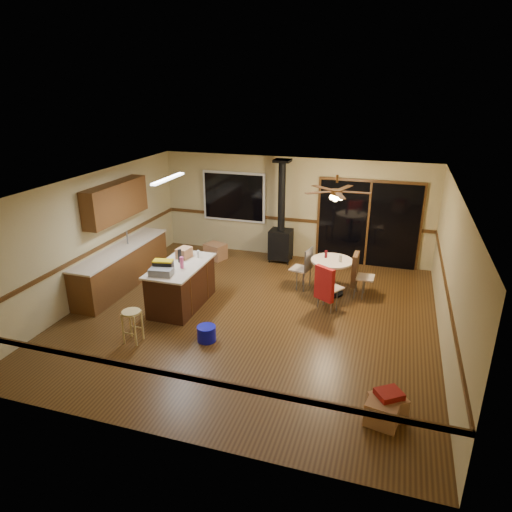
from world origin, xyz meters
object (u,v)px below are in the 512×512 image
at_px(box_corner_b, 382,413).
at_px(chair_right, 356,270).
at_px(toolbox_grey, 161,272).
at_px(toolbox_black, 163,266).
at_px(chair_left, 305,264).
at_px(blue_bucket, 207,334).
at_px(box_under_window, 215,251).
at_px(wood_stove, 281,234).
at_px(kitchen_island, 181,285).
at_px(bar_stool, 133,326).
at_px(chair_near, 325,284).
at_px(box_corner_a, 388,407).
at_px(dining_table, 331,271).

bearing_deg(box_corner_b, chair_right, 101.14).
distance_m(toolbox_grey, toolbox_black, 0.20).
relative_size(toolbox_grey, toolbox_black, 1.18).
height_order(toolbox_grey, chair_left, toolbox_grey).
distance_m(toolbox_grey, blue_bucket, 1.50).
bearing_deg(box_under_window, wood_stove, 12.42).
xyz_separation_m(kitchen_island, box_under_window, (-0.36, 2.69, -0.25)).
relative_size(wood_stove, box_corner_b, 6.00).
relative_size(bar_stool, box_under_window, 1.18).
bearing_deg(blue_bucket, kitchen_island, 132.21).
height_order(blue_bucket, chair_near, chair_near).
distance_m(bar_stool, chair_near, 3.74).
height_order(toolbox_black, box_corner_a, toolbox_black).
xyz_separation_m(toolbox_black, bar_stool, (-0.05, -1.14, -0.70)).
distance_m(chair_left, box_under_window, 2.85).
xyz_separation_m(wood_stove, chair_right, (2.04, -1.51, -0.13)).
bearing_deg(box_corner_a, toolbox_black, 157.08).
xyz_separation_m(chair_right, box_under_window, (-3.70, 1.14, -0.39)).
height_order(toolbox_black, dining_table, toolbox_black).
relative_size(toolbox_black, blue_bucket, 1.11).
relative_size(chair_near, box_under_window, 1.38).
xyz_separation_m(bar_stool, box_corner_a, (4.38, -0.69, -0.13)).
bearing_deg(chair_left, bar_stool, -127.99).
distance_m(bar_stool, chair_left, 3.96).
xyz_separation_m(chair_right, box_corner_a, (0.84, -3.78, -0.43)).
bearing_deg(toolbox_grey, chair_near, 22.67).
height_order(dining_table, box_under_window, dining_table).
height_order(chair_near, box_corner_b, chair_near).
relative_size(toolbox_grey, chair_near, 0.62).
xyz_separation_m(wood_stove, blue_bucket, (-0.27, -4.18, -0.59)).
bearing_deg(box_under_window, box_corner_a, -47.32).
height_order(bar_stool, chair_near, chair_near).
height_order(toolbox_black, chair_right, toolbox_black).
bearing_deg(toolbox_grey, kitchen_island, 80.11).
height_order(bar_stool, box_corner_a, bar_stool).
bearing_deg(dining_table, chair_left, 172.58).
distance_m(kitchen_island, wood_stove, 3.33).
height_order(chair_near, box_corner_a, chair_near).
xyz_separation_m(toolbox_black, dining_table, (2.98, 1.90, -0.47)).
bearing_deg(box_under_window, chair_left, -23.37).
bearing_deg(blue_bucket, toolbox_grey, 154.49).
bearing_deg(dining_table, toolbox_black, -147.52).
height_order(blue_bucket, box_corner_a, box_corner_a).
height_order(kitchen_island, dining_table, kitchen_island).
distance_m(kitchen_island, toolbox_grey, 0.79).
distance_m(kitchen_island, box_under_window, 2.72).
height_order(toolbox_black, chair_left, toolbox_black).
bearing_deg(toolbox_grey, box_corner_a, -20.99).
distance_m(toolbox_grey, box_corner_a, 4.66).
relative_size(chair_right, box_corner_a, 1.59).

